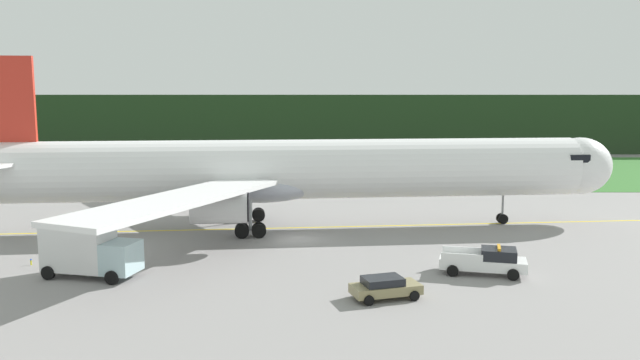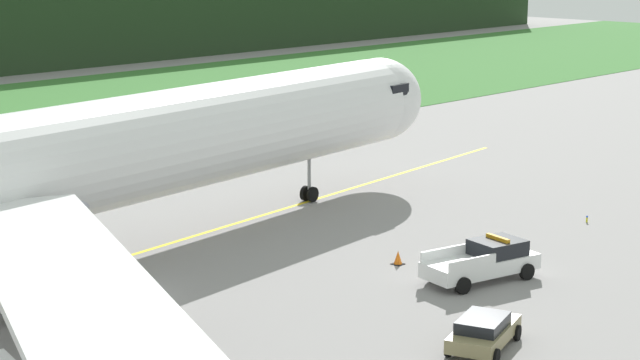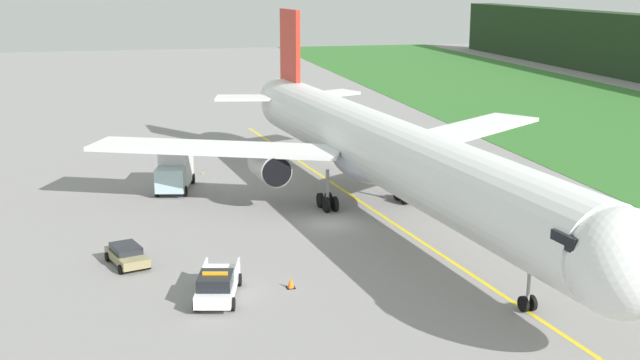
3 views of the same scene
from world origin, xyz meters
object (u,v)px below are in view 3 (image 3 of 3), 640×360
at_px(catering_truck, 175,169).
at_px(apron_cone, 291,283).
at_px(airliner, 382,150).
at_px(ops_pickup_truck, 217,284).
at_px(staff_car, 127,254).

bearing_deg(catering_truck, apron_cone, 11.66).
height_order(airliner, apron_cone, airliner).
bearing_deg(ops_pickup_truck, apron_cone, 99.80).
xyz_separation_m(airliner, catering_truck, (-11.72, -15.10, -3.34)).
distance_m(ops_pickup_truck, apron_cone, 4.53).
bearing_deg(catering_truck, airliner, 52.20).
xyz_separation_m(staff_car, apron_cone, (6.39, 9.46, -0.38)).
height_order(catering_truck, apron_cone, catering_truck).
bearing_deg(staff_car, apron_cone, 55.95).
bearing_deg(ops_pickup_truck, staff_car, -144.91).
xyz_separation_m(airliner, staff_car, (7.16, -19.35, -4.45)).
relative_size(airliner, staff_car, 13.98).
height_order(airliner, ops_pickup_truck, airliner).
relative_size(staff_car, apron_cone, 6.60).
height_order(catering_truck, staff_car, catering_truck).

